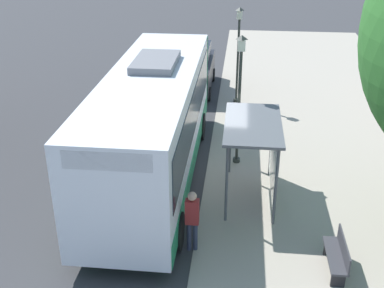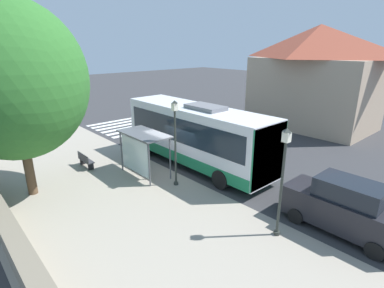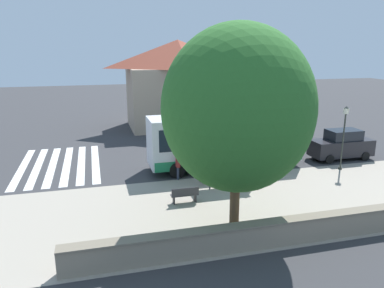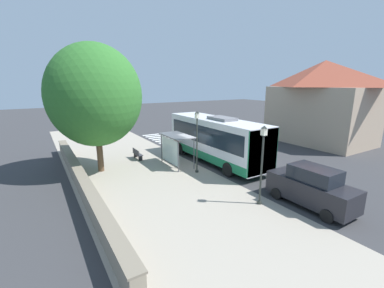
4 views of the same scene
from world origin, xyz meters
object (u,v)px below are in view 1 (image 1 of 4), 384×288
(pedestrian, at_px, (192,217))
(street_lamp_far, at_px, (238,48))
(street_lamp_near, at_px, (240,91))
(parked_car_behind_bus, at_px, (194,69))
(bus, at_px, (153,122))
(bus_shelter, at_px, (258,136))
(bench, at_px, (338,255))

(pedestrian, bearing_deg, street_lamp_far, -94.56)
(street_lamp_near, height_order, parked_car_behind_bus, street_lamp_near)
(bus, bearing_deg, bus_shelter, 165.26)
(bus, bearing_deg, parked_car_behind_bus, -92.44)
(pedestrian, height_order, street_lamp_far, street_lamp_far)
(bus_shelter, bearing_deg, bus, -14.74)
(bus, height_order, pedestrian, bus)
(bench, xyz_separation_m, parked_car_behind_bus, (4.74, -12.77, 0.56))
(bus, relative_size, parked_car_behind_bus, 2.27)
(parked_car_behind_bus, bearing_deg, street_lamp_near, 106.75)
(bus, height_order, parked_car_behind_bus, bus)
(street_lamp_near, relative_size, parked_car_behind_bus, 0.99)
(street_lamp_far, bearing_deg, bench, 103.27)
(bus, xyz_separation_m, pedestrian, (-1.59, 3.60, -0.93))
(bus, distance_m, street_lamp_far, 7.63)
(bus_shelter, height_order, street_lamp_far, street_lamp_far)
(pedestrian, relative_size, street_lamp_far, 0.40)
(bus_shelter, relative_size, street_lamp_far, 0.73)
(street_lamp_near, bearing_deg, parked_car_behind_bus, -73.25)
(bus_shelter, bearing_deg, parked_car_behind_bus, -73.58)
(bench, distance_m, street_lamp_near, 6.28)
(street_lamp_near, distance_m, parked_car_behind_bus, 7.91)
(bus_shelter, height_order, pedestrian, bus_shelter)
(bus_shelter, height_order, parked_car_behind_bus, bus_shelter)
(bus, distance_m, bus_shelter, 3.30)
(bench, relative_size, street_lamp_near, 0.33)
(pedestrian, bearing_deg, bus_shelter, -120.03)
(bus, relative_size, street_lamp_near, 2.30)
(bench, distance_m, street_lamp_far, 11.74)
(bus_shelter, bearing_deg, pedestrian, 59.97)
(bench, bearing_deg, pedestrian, -7.20)
(bus, height_order, street_lamp_near, street_lamp_near)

